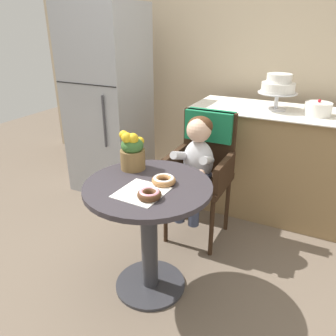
{
  "coord_description": "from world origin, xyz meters",
  "views": [
    {
      "loc": [
        0.84,
        -1.43,
        1.55
      ],
      "look_at": [
        0.05,
        0.15,
        0.77
      ],
      "focal_mm": 35.75,
      "sensor_mm": 36.0,
      "label": 1
    }
  ],
  "objects": [
    {
      "name": "display_counter",
      "position": [
        0.55,
        1.3,
        0.45
      ],
      "size": [
        1.56,
        0.62,
        0.9
      ],
      "color": "#93754C",
      "rests_on": "ground"
    },
    {
      "name": "seated_child",
      "position": [
        0.05,
        0.58,
        0.68
      ],
      "size": [
        0.27,
        0.32,
        0.73
      ],
      "color": "silver",
      "rests_on": "ground"
    },
    {
      "name": "wicker_chair",
      "position": [
        0.05,
        0.74,
        0.64
      ],
      "size": [
        0.42,
        0.45,
        0.95
      ],
      "rotation": [
        0.0,
        0.0,
        -0.06
      ],
      "color": "#332114",
      "rests_on": "ground"
    },
    {
      "name": "donut_front",
      "position": [
        0.09,
        -0.13,
        0.74
      ],
      "size": [
        0.13,
        0.13,
        0.04
      ],
      "color": "#4C2D19",
      "rests_on": "cafe_table"
    },
    {
      "name": "flower_vase",
      "position": [
        -0.19,
        0.15,
        0.84
      ],
      "size": [
        0.15,
        0.15,
        0.24
      ],
      "color": "brown",
      "rests_on": "cafe_table"
    },
    {
      "name": "paper_napkin",
      "position": [
        0.02,
        -0.1,
        0.72
      ],
      "size": [
        0.25,
        0.26,
        0.0
      ],
      "primitive_type": "cube",
      "rotation": [
        0.0,
        0.0,
        -0.05
      ],
      "color": "white",
      "rests_on": "cafe_table"
    },
    {
      "name": "refrigerator",
      "position": [
        -1.05,
        1.1,
        0.85
      ],
      "size": [
        0.64,
        0.63,
        1.7
      ],
      "color": "#9EA0A5",
      "rests_on": "ground"
    },
    {
      "name": "round_layer_cake",
      "position": [
        0.74,
        1.26,
        0.95
      ],
      "size": [
        0.19,
        0.19,
        0.12
      ],
      "color": "white",
      "rests_on": "display_counter"
    },
    {
      "name": "tiered_cake_stand",
      "position": [
        0.43,
        1.3,
        1.08
      ],
      "size": [
        0.3,
        0.3,
        0.28
      ],
      "color": "silver",
      "rests_on": "display_counter"
    },
    {
      "name": "ground_plane",
      "position": [
        0.0,
        0.0,
        0.0
      ],
      "size": [
        8.0,
        8.0,
        0.0
      ],
      "primitive_type": "plane",
      "color": "#6B5B4C"
    },
    {
      "name": "donut_mid",
      "position": [
        0.07,
        0.05,
        0.74
      ],
      "size": [
        0.13,
        0.13,
        0.04
      ],
      "color": "#AD7542",
      "rests_on": "cafe_table"
    },
    {
      "name": "cafe_table",
      "position": [
        0.0,
        0.0,
        0.51
      ],
      "size": [
        0.72,
        0.72,
        0.72
      ],
      "color": "#332D33",
      "rests_on": "ground"
    },
    {
      "name": "back_wall",
      "position": [
        0.0,
        1.85,
        1.35
      ],
      "size": [
        4.8,
        0.1,
        2.7
      ],
      "primitive_type": "cube",
      "color": "#C1AD8E",
      "rests_on": "ground"
    }
  ]
}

